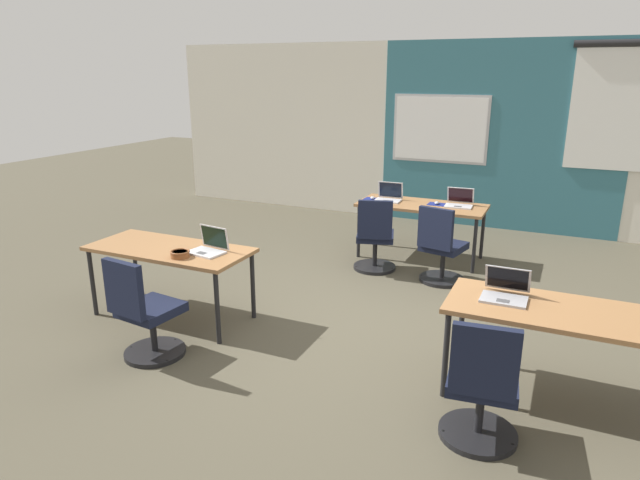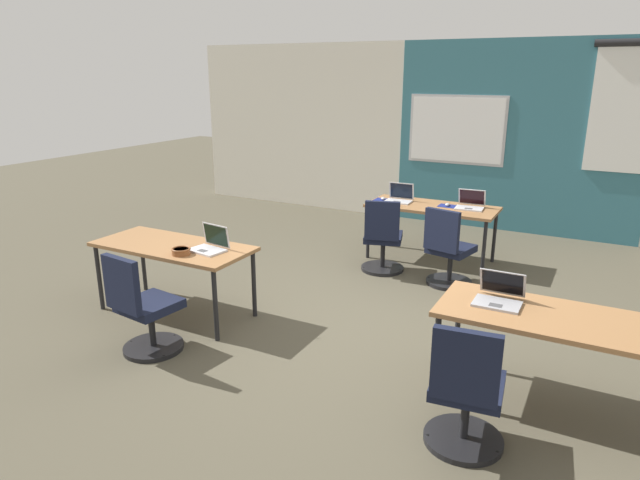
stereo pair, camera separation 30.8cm
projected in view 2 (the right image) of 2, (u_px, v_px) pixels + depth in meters
ground_plane at (359, 325)px, 5.35m from camera, size 24.00×24.00×0.00m
back_wall_assembly at (477, 135)px, 8.46m from camera, size 10.00×0.27×2.80m
desk_near_left at (173, 250)px, 5.45m from camera, size 1.60×0.70×0.72m
desk_near_right at (555, 324)px, 3.87m from camera, size 1.60×0.70×0.72m
desk_far_center at (432, 210)px, 7.02m from camera, size 1.60×0.70×0.72m
laptop_far_right at (470, 204)px, 6.86m from camera, size 0.35×0.34×0.22m
mousepad_far_right at (447, 206)px, 6.97m from camera, size 0.22×0.19×0.00m
mouse_far_right at (447, 204)px, 6.97m from camera, size 0.07×0.11×0.03m
chair_far_right at (448, 254)px, 6.24m from camera, size 0.52×0.58×0.92m
laptop_far_left at (399, 198)px, 7.21m from camera, size 0.34×0.29×0.23m
mousepad_far_left at (383, 200)px, 7.31m from camera, size 0.22×0.19×0.00m
mouse_far_left at (383, 198)px, 7.30m from camera, size 0.09×0.11×0.03m
chair_far_left at (383, 242)px, 6.67m from camera, size 0.55×0.60×0.92m
laptop_near_left_inner at (210, 245)px, 5.25m from camera, size 0.36×0.31×0.24m
chair_near_left_inner at (143, 313)px, 4.72m from camera, size 0.52×0.56×0.92m
laptop_near_right_inner at (499, 296)px, 4.06m from camera, size 0.33×0.32×0.22m
chair_near_right_inner at (466, 398)px, 3.50m from camera, size 0.52×0.56×0.92m
snack_bowl at (181, 251)px, 5.13m from camera, size 0.18×0.18×0.06m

